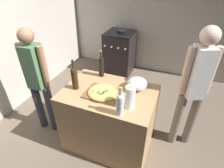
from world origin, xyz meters
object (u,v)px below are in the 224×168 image
mixing_bowl (137,84)px  wine_bottle_clear (74,77)px  pizza (103,92)px  stove (120,53)px  paper_towel_roll (130,97)px  person_in_stripes (37,79)px  person_in_red (195,86)px  wine_bottle_green (101,66)px  wine_bottle_dark (120,103)px

mixing_bowl → wine_bottle_clear: size_ratio=0.64×
pizza → stove: stove is taller
paper_towel_roll → stove: bearing=112.4°
stove → person_in_stripes: person_in_stripes is taller
wine_bottle_clear → person_in_red: person_in_red is taller
wine_bottle_clear → mixing_bowl: bearing=21.2°
wine_bottle_green → person_in_red: size_ratio=0.22×
wine_bottle_dark → wine_bottle_clear: bearing=161.2°
person_in_stripes → mixing_bowl: bearing=12.1°
wine_bottle_dark → mixing_bowl: bearing=85.6°
paper_towel_roll → wine_bottle_clear: (-0.71, 0.08, 0.03)m
stove → wine_bottle_dark: bearing=-70.1°
wine_bottle_dark → person_in_red: size_ratio=0.20×
mixing_bowl → person_in_red: person_in_red is taller
person_in_red → person_in_stripes: bearing=-165.8°
mixing_bowl → wine_bottle_dark: (-0.04, -0.49, 0.07)m
mixing_bowl → person_in_red: bearing=18.1°
paper_towel_roll → wine_bottle_dark: size_ratio=0.79×
paper_towel_roll → person_in_stripes: (-1.30, 0.08, -0.13)m
paper_towel_roll → stove: size_ratio=0.27×
person_in_stripes → wine_bottle_green: bearing=27.5°
stove → mixing_bowl: bearing=-64.3°
wine_bottle_dark → person_in_stripes: person_in_stripes is taller
paper_towel_roll → person_in_red: (0.62, 0.56, -0.06)m
mixing_bowl → person_in_stripes: (-1.28, -0.27, -0.07)m
mixing_bowl → wine_bottle_green: (-0.52, 0.12, 0.08)m
wine_bottle_dark → wine_bottle_clear: 0.69m
mixing_bowl → wine_bottle_dark: bearing=-94.4°
wine_bottle_dark → stove: (-0.83, 2.30, -0.56)m
wine_bottle_green → wine_bottle_dark: bearing=-51.4°
paper_towel_roll → wine_bottle_clear: bearing=173.3°
pizza → wine_bottle_dark: size_ratio=1.05×
mixing_bowl → wine_bottle_dark: size_ratio=0.75×
wine_bottle_clear → wine_bottle_dark: bearing=-18.8°
wine_bottle_dark → wine_bottle_green: 0.78m
mixing_bowl → person_in_red: size_ratio=0.15×
mixing_bowl → person_in_stripes: bearing=-167.9°
wine_bottle_green → person_in_red: person_in_red is taller
paper_towel_roll → pizza: bearing=164.4°
paper_towel_roll → person_in_red: size_ratio=0.16×
pizza → wine_bottle_dark: bearing=-38.7°
mixing_bowl → wine_bottle_clear: bearing=-158.8°
person_in_stripes → person_in_red: bearing=14.2°
wine_bottle_dark → person_in_stripes: (-1.24, 0.22, -0.14)m
wine_bottle_clear → person_in_red: (1.33, 0.48, -0.09)m
pizza → wine_bottle_green: wine_bottle_green is taller
wine_bottle_green → pizza: bearing=-62.8°
wine_bottle_dark → stove: wine_bottle_dark is taller
wine_bottle_dark → wine_bottle_green: bearing=128.6°
pizza → wine_bottle_clear: size_ratio=0.90×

